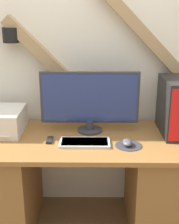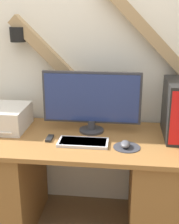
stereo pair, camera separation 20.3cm
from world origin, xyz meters
name	(u,v)px [view 1 (the left image)]	position (x,y,z in m)	size (l,w,h in m)	color
wall_back	(83,37)	(0.00, 0.75, 1.35)	(6.40, 0.16, 2.70)	silver
desk	(82,183)	(0.00, 0.35, 0.37)	(1.59, 0.70, 0.72)	brown
monitor	(90,100)	(0.05, 0.47, 0.95)	(0.68, 0.17, 0.43)	#333338
keyboard	(85,142)	(0.02, 0.25, 0.73)	(0.32, 0.16, 0.02)	silver
mousepad	(129,145)	(0.30, 0.23, 0.72)	(0.17, 0.17, 0.00)	#2D2D33
mouse	(127,143)	(0.29, 0.23, 0.74)	(0.06, 0.10, 0.04)	#4C4C51
computer_tower	(177,107)	(0.65, 0.45, 0.91)	(0.21, 0.39, 0.38)	black
remote_control	(50,140)	(-0.21, 0.29, 0.73)	(0.04, 0.10, 0.02)	black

